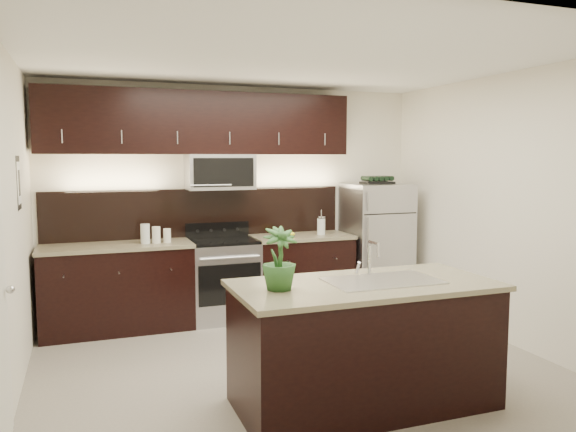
% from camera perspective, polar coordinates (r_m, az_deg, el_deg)
% --- Properties ---
extents(ground, '(4.50, 4.50, 0.00)m').
position_cam_1_polar(ground, '(5.18, 0.81, -15.15)').
color(ground, gray).
rests_on(ground, ground).
extents(room_walls, '(4.52, 4.02, 2.71)m').
position_cam_1_polar(room_walls, '(4.76, -0.25, 3.92)').
color(room_walls, silver).
rests_on(room_walls, ground).
extents(counter_run, '(3.51, 0.65, 0.94)m').
position_cam_1_polar(counter_run, '(6.48, -8.37, -6.52)').
color(counter_run, black).
rests_on(counter_run, ground).
extents(upper_fixtures, '(3.49, 0.40, 1.66)m').
position_cam_1_polar(upper_fixtures, '(6.48, -8.63, 8.33)').
color(upper_fixtures, black).
rests_on(upper_fixtures, counter_run).
extents(island, '(1.96, 0.96, 0.94)m').
position_cam_1_polar(island, '(4.36, 7.71, -12.72)').
color(island, black).
rests_on(island, ground).
extents(sink_faucet, '(0.84, 0.50, 0.28)m').
position_cam_1_polar(sink_faucet, '(4.31, 9.51, -6.30)').
color(sink_faucet, silver).
rests_on(sink_faucet, island).
extents(refrigerator, '(0.74, 0.67, 1.54)m').
position_cam_1_polar(refrigerator, '(7.11, 8.95, -2.97)').
color(refrigerator, '#B2B2B7').
rests_on(refrigerator, ground).
extents(wine_rack, '(0.38, 0.24, 0.09)m').
position_cam_1_polar(wine_rack, '(7.03, 9.06, 3.59)').
color(wine_rack, black).
rests_on(wine_rack, refrigerator).
extents(plant, '(0.27, 0.27, 0.44)m').
position_cam_1_polar(plant, '(3.94, -0.89, -4.35)').
color(plant, '#275321').
rests_on(plant, island).
extents(canisters, '(0.32, 0.10, 0.21)m').
position_cam_1_polar(canisters, '(6.24, -13.50, -1.84)').
color(canisters, silver).
rests_on(canisters, counter_run).
extents(french_press, '(0.10, 0.10, 0.29)m').
position_cam_1_polar(french_press, '(6.76, 3.39, -0.98)').
color(french_press, silver).
rests_on(french_press, counter_run).
extents(bananas, '(0.23, 0.20, 0.06)m').
position_cam_1_polar(bananas, '(6.56, -0.55, -1.88)').
color(bananas, yellow).
rests_on(bananas, counter_run).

